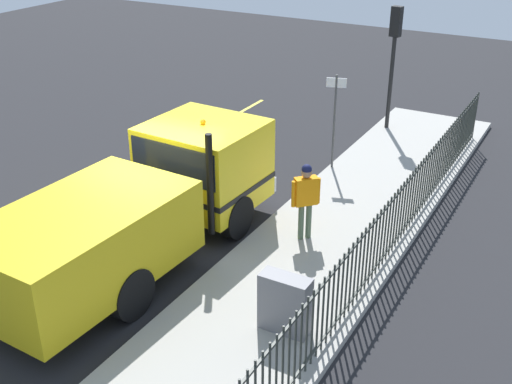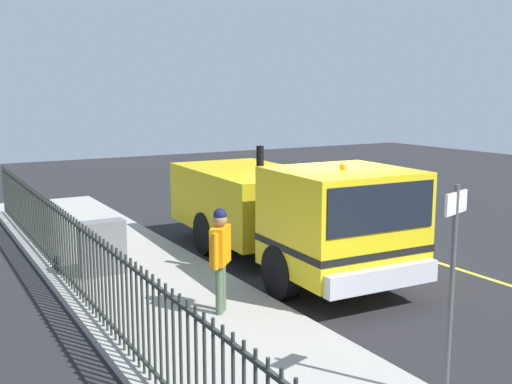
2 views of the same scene
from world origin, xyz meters
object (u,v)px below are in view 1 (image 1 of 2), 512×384
traffic_light_near (394,43)px  utility_cabinet (285,304)px  work_truck (151,198)px  traffic_cone (124,192)px  street_sign (335,111)px  worker_standing (306,194)px

traffic_light_near → utility_cabinet: bearing=108.1°
work_truck → traffic_light_near: 9.48m
work_truck → traffic_cone: (-1.94, 1.39, -0.93)m
traffic_light_near → utility_cabinet: (1.74, -10.29, -2.05)m
traffic_light_near → utility_cabinet: size_ratio=3.45×
work_truck → traffic_cone: bearing=147.0°
utility_cabinet → street_sign: size_ratio=0.42×
traffic_cone → worker_standing: bearing=6.0°
traffic_light_near → street_sign: traffic_light_near is taller
work_truck → street_sign: size_ratio=2.85×
utility_cabinet → street_sign: 7.07m
worker_standing → utility_cabinet: bearing=62.6°
utility_cabinet → work_truck: bearing=162.8°
traffic_light_near → traffic_cone: 8.97m
work_truck → traffic_cone: work_truck is taller
utility_cabinet → traffic_cone: (-5.49, 2.49, -0.31)m
work_truck → traffic_cone: size_ratio=9.96×
worker_standing → street_sign: 3.90m
work_truck → utility_cabinet: size_ratio=6.75×
street_sign → worker_standing: bearing=-75.4°
traffic_cone → street_sign: size_ratio=0.29×
work_truck → traffic_cone: 2.56m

